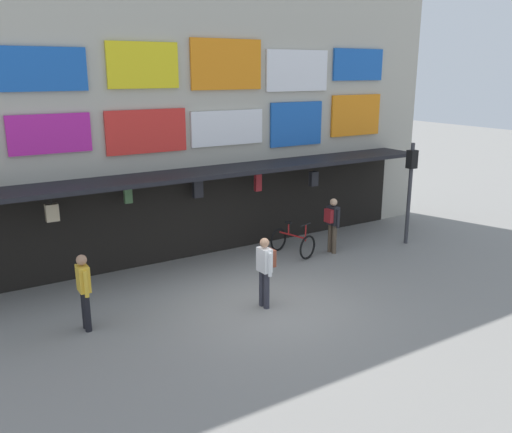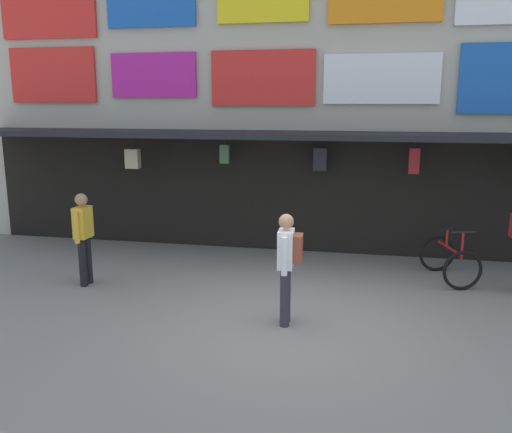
{
  "view_description": "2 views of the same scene",
  "coord_description": "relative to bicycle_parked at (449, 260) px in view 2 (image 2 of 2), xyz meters",
  "views": [
    {
      "loc": [
        -6.29,
        -9.75,
        5.33
      ],
      "look_at": [
        0.81,
        1.72,
        1.63
      ],
      "focal_mm": 37.47,
      "sensor_mm": 36.0,
      "label": 1
    },
    {
      "loc": [
        1.0,
        -7.57,
        3.24
      ],
      "look_at": [
        -0.99,
        2.1,
        1.14
      ],
      "focal_mm": 37.62,
      "sensor_mm": 36.0,
      "label": 2
    }
  ],
  "objects": [
    {
      "name": "ground_plane",
      "position": [
        -2.59,
        -2.5,
        -0.39
      ],
      "size": [
        80.0,
        80.0,
        0.0
      ],
      "primitive_type": "plane",
      "color": "gray"
    },
    {
      "name": "bicycle_parked",
      "position": [
        0.0,
        0.0,
        0.0
      ],
      "size": [
        1.01,
        1.31,
        1.05
      ],
      "color": "black",
      "rests_on": "ground"
    },
    {
      "name": "pedestrian_in_red",
      "position": [
        -6.49,
        -1.58,
        0.55
      ],
      "size": [
        0.22,
        0.53,
        1.68
      ],
      "color": "black",
      "rests_on": "ground"
    },
    {
      "name": "pedestrian_in_blue",
      "position": [
        -2.66,
        -2.61,
        0.59
      ],
      "size": [
        0.36,
        0.53,
        1.68
      ],
      "color": "#2D2D38",
      "rests_on": "ground"
    },
    {
      "name": "shopfront",
      "position": [
        -2.59,
        2.07,
        3.57
      ],
      "size": [
        18.0,
        2.6,
        8.0
      ],
      "color": "#B2AD9E",
      "rests_on": "ground"
    }
  ]
}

